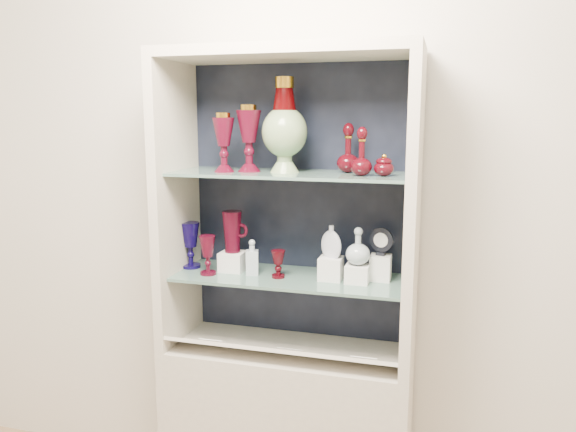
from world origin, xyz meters
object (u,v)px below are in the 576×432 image
(cameo_medallion, at_px, (381,241))
(cobalt_goblet, at_px, (190,245))
(flat_flask, at_px, (331,241))
(ruby_goblet_tall, at_px, (208,255))
(clear_square_bottle, at_px, (252,257))
(enamel_urn, at_px, (285,125))
(ruby_decanter_b, at_px, (348,146))
(ruby_pitcher, at_px, (232,232))
(ruby_goblet_small, at_px, (278,264))
(ruby_decanter_a, at_px, (362,148))
(pedestal_lamp_right, at_px, (249,138))
(clear_round_decanter, at_px, (358,247))
(lidded_bowl, at_px, (384,165))
(pedestal_lamp_left, at_px, (224,143))

(cameo_medallion, bearing_deg, cobalt_goblet, -164.14)
(flat_flask, bearing_deg, ruby_goblet_tall, -147.96)
(cobalt_goblet, distance_m, ruby_goblet_tall, 0.14)
(cobalt_goblet, height_order, cameo_medallion, cameo_medallion)
(clear_square_bottle, bearing_deg, enamel_urn, 8.32)
(ruby_decanter_b, distance_m, ruby_pitcher, 0.59)
(ruby_goblet_small, xyz_separation_m, flat_flask, (0.21, 0.03, 0.10))
(cobalt_goblet, xyz_separation_m, clear_square_bottle, (0.29, -0.03, -0.02))
(ruby_goblet_tall, distance_m, ruby_goblet_small, 0.29)
(ruby_pitcher, xyz_separation_m, clear_square_bottle, (0.10, -0.03, -0.09))
(ruby_decanter_a, distance_m, ruby_goblet_tall, 0.76)
(pedestal_lamp_right, relative_size, ruby_decanter_b, 1.28)
(clear_square_bottle, bearing_deg, cameo_medallion, 7.00)
(pedestal_lamp_right, relative_size, clear_round_decanter, 1.85)
(ruby_pitcher, xyz_separation_m, cameo_medallion, (0.61, 0.03, -0.01))
(ruby_pitcher, xyz_separation_m, flat_flask, (0.42, -0.02, -0.01))
(ruby_goblet_tall, height_order, flat_flask, flat_flask)
(ruby_decanter_b, xyz_separation_m, cobalt_goblet, (-0.66, -0.04, -0.42))
(cobalt_goblet, xyz_separation_m, clear_round_decanter, (0.72, -0.03, 0.04))
(cobalt_goblet, bearing_deg, pedestal_lamp_right, -4.51)
(lidded_bowl, distance_m, ruby_pitcher, 0.69)
(ruby_decanter_a, bearing_deg, clear_round_decanter, 106.26)
(pedestal_lamp_right, xyz_separation_m, ruby_goblet_tall, (-0.16, -0.06, -0.47))
(pedestal_lamp_right, height_order, ruby_decanter_a, pedestal_lamp_right)
(lidded_bowl, distance_m, clear_round_decanter, 0.34)
(enamel_urn, distance_m, clear_square_bottle, 0.55)
(ruby_decanter_b, xyz_separation_m, ruby_goblet_small, (-0.26, -0.09, -0.47))
(pedestal_lamp_right, relative_size, flat_flask, 1.98)
(enamel_urn, bearing_deg, clear_round_decanter, -2.62)
(clear_square_bottle, height_order, clear_round_decanter, clear_round_decanter)
(enamel_urn, bearing_deg, clear_square_bottle, -171.68)
(ruby_decanter_a, height_order, ruby_decanter_b, ruby_decanter_b)
(ruby_pitcher, bearing_deg, cameo_medallion, 9.62)
(pedestal_lamp_left, distance_m, lidded_bowl, 0.63)
(pedestal_lamp_left, bearing_deg, flat_flask, 5.85)
(cameo_medallion, bearing_deg, enamel_urn, -159.81)
(ruby_goblet_small, height_order, cameo_medallion, cameo_medallion)
(flat_flask, distance_m, clear_round_decanter, 0.11)
(ruby_decanter_a, bearing_deg, ruby_goblet_tall, -178.70)
(pedestal_lamp_left, height_order, enamel_urn, enamel_urn)
(pedestal_lamp_right, xyz_separation_m, ruby_goblet_small, (0.13, -0.03, -0.49))
(enamel_urn, relative_size, cobalt_goblet, 1.87)
(clear_square_bottle, xyz_separation_m, clear_round_decanter, (0.43, 0.01, 0.07))
(ruby_decanter_b, distance_m, cobalt_goblet, 0.79)
(ruby_decanter_a, height_order, ruby_goblet_tall, ruby_decanter_a)
(ruby_decanter_a, xyz_separation_m, clear_square_bottle, (-0.44, 0.03, -0.45))
(enamel_urn, relative_size, flat_flask, 2.77)
(cobalt_goblet, xyz_separation_m, ruby_pitcher, (0.19, 0.00, 0.07))
(pedestal_lamp_left, bearing_deg, ruby_pitcher, 84.67)
(ruby_goblet_tall, bearing_deg, pedestal_lamp_right, 19.80)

